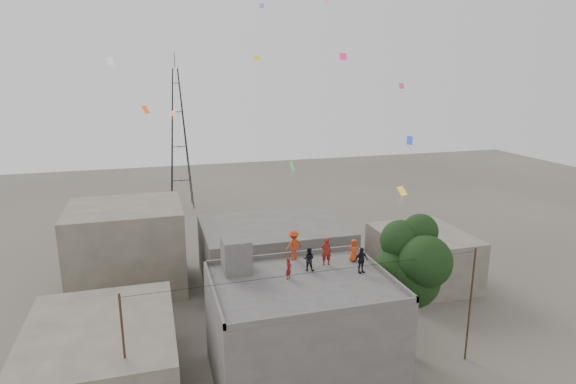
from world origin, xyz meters
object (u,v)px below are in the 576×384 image
object	(u,v)px
tree	(413,264)
person_dark_adult	(361,260)
person_red_adult	(326,251)
stair_head_box	(236,255)
transmission_tower	(179,139)

from	to	relation	value
tree	person_dark_adult	size ratio (longest dim) A/B	5.87
person_red_adult	stair_head_box	bearing A→B (deg)	6.94
person_red_adult	person_dark_adult	distance (m)	2.28
stair_head_box	tree	distance (m)	10.80
stair_head_box	person_red_adult	size ratio (longest dim) A/B	1.17
transmission_tower	person_dark_adult	world-z (taller)	transmission_tower
tree	person_dark_adult	bearing A→B (deg)	-175.86
person_dark_adult	tree	bearing A→B (deg)	-6.26
tree	person_dark_adult	world-z (taller)	tree
stair_head_box	person_red_adult	xyz separation A→B (m)	(5.40, -0.58, -0.14)
transmission_tower	stair_head_box	bearing A→B (deg)	-88.77
transmission_tower	person_dark_adult	xyz separation A→B (m)	(7.74, -39.67, -2.19)
tree	person_red_adult	distance (m)	5.42
person_red_adult	person_dark_adult	bearing A→B (deg)	145.29
transmission_tower	person_dark_adult	distance (m)	40.47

